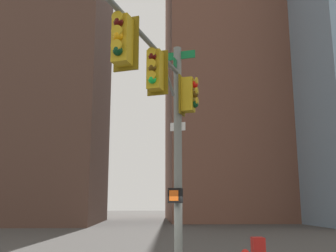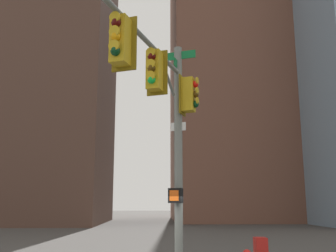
{
  "view_description": "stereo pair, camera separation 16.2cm",
  "coord_description": "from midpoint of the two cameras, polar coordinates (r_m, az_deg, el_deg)",
  "views": [
    {
      "loc": [
        -0.31,
        -10.95,
        2.35
      ],
      "look_at": [
        0.15,
        -0.91,
        4.34
      ],
      "focal_mm": 41.16,
      "sensor_mm": 36.0,
      "label": 1
    },
    {
      "loc": [
        -0.15,
        -10.96,
        2.35
      ],
      "look_at": [
        0.15,
        -0.91,
        4.34
      ],
      "focal_mm": 41.16,
      "sensor_mm": 36.0,
      "label": 2
    }
  ],
  "objects": [
    {
      "name": "signal_pole_assembly",
      "position": [
        10.08,
        0.28,
        2.29
      ],
      "size": [
        2.44,
        5.01,
        6.91
      ],
      "rotation": [
        0.0,
        0.0,
        4.35
      ],
      "color": "slate",
      "rests_on": "ground_plane"
    },
    {
      "name": "building_brick_midblock",
      "position": [
        51.99,
        -21.47,
        10.56
      ],
      "size": [
        23.0,
        16.77,
        41.9
      ],
      "primitive_type": "cube",
      "color": "#4C3328",
      "rests_on": "ground_plane"
    },
    {
      "name": "building_brick_nearside",
      "position": [
        58.33,
        11.78,
        11.3
      ],
      "size": [
        21.81,
        19.63,
        48.9
      ],
      "primitive_type": "cube",
      "color": "brown",
      "rests_on": "ground_plane"
    },
    {
      "name": "newspaper_box",
      "position": [
        15.47,
        13.9,
        -17.67
      ],
      "size": [
        0.46,
        0.58,
        1.05
      ],
      "primitive_type": "cube",
      "rotation": [
        0.0,
        0.0,
        -0.04
      ],
      "color": "red",
      "rests_on": "ground_plane"
    }
  ]
}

